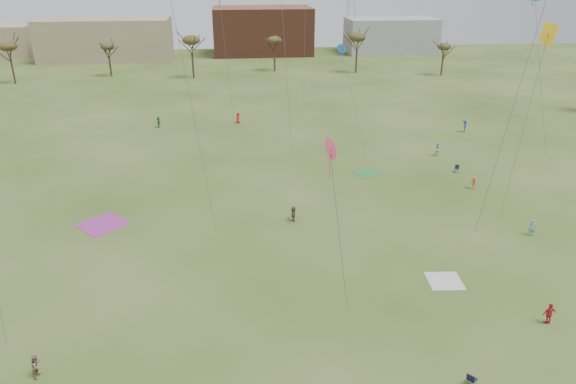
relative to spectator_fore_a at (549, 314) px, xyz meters
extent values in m
plane|color=#2C4A17|center=(-16.66, -0.04, -0.81)|extent=(260.00, 260.00, 0.00)
imported|color=red|center=(0.00, 0.00, 0.00)|extent=(0.97, 0.46, 1.61)
imported|color=#7D6350|center=(-33.20, -1.42, -0.03)|extent=(0.73, 0.86, 1.56)
imported|color=brown|center=(-15.53, 17.56, -0.05)|extent=(0.61, 1.44, 1.51)
imported|color=#C66825|center=(5.05, 23.27, -0.08)|extent=(0.78, 1.05, 1.45)
imported|color=#7499C2|center=(5.64, 12.30, -0.01)|extent=(0.67, 0.55, 1.59)
imported|color=silver|center=(5.06, 33.97, 0.07)|extent=(1.01, 0.89, 1.76)
imported|color=#2D7E2A|center=(-31.92, 51.13, -0.01)|extent=(0.72, 1.54, 1.59)
imported|color=red|center=(-19.99, 52.01, 0.02)|extent=(0.97, 0.90, 1.66)
imported|color=#212E97|center=(12.83, 43.73, 0.08)|extent=(1.06, 1.32, 1.78)
cube|color=silver|center=(-5.03, 5.85, -0.80)|extent=(2.81, 2.81, 0.03)
cube|color=#9F318C|center=(-33.61, 18.78, -0.80)|extent=(5.49, 5.49, 0.03)
cube|color=#2F8336|center=(-5.47, 29.04, -0.80)|extent=(3.24, 3.24, 0.03)
cube|color=#121533|center=(-7.67, -4.94, -0.39)|extent=(0.70, 0.70, 0.04)
cube|color=#121533|center=(-7.85, -5.08, -0.16)|extent=(0.41, 0.47, 0.44)
cube|color=#151A3B|center=(5.19, 28.18, -0.39)|extent=(0.70, 0.70, 0.04)
cube|color=#151A3B|center=(5.33, 28.37, -0.16)|extent=(0.48, 0.40, 0.44)
cone|color=#F34C79|center=(-15.14, 2.44, 11.59)|extent=(1.39, 0.10, 1.39)
cube|color=#F34C79|center=(-15.14, 2.44, 10.70)|extent=(0.08, 0.08, 2.27)
cylinder|color=#4C4C51|center=(-14.38, 2.26, 5.84)|extent=(1.56, 0.41, 11.50)
cylinder|color=#4C4C51|center=(1.12, 10.83, 12.46)|extent=(2.32, 2.00, 24.73)
cube|color=yellow|center=(5.72, 15.56, 16.56)|extent=(0.88, 0.88, 1.72)
cube|color=yellow|center=(5.72, 15.56, 15.95)|extent=(0.08, 0.08, 1.55)
cylinder|color=#4C4C51|center=(4.59, 14.85, 8.32)|extent=(2.31, 1.48, 16.47)
cylinder|color=#4C4C51|center=(-24.52, 15.64, 13.62)|extent=(3.58, 3.23, 27.05)
cone|color=blue|center=(-7.03, 38.28, 12.24)|extent=(1.21, 0.09, 1.21)
cube|color=blue|center=(-7.03, 38.28, 11.47)|extent=(0.08, 0.08, 1.97)
cylinder|color=#4C4C51|center=(-5.83, 35.79, 6.17)|extent=(2.44, 5.04, 12.16)
cylinder|color=#4C4C51|center=(-14.26, 36.50, 11.62)|extent=(1.54, 0.67, 23.05)
cube|color=#CE165F|center=(-21.90, 46.69, 17.30)|extent=(0.08, 0.08, 1.62)
cylinder|color=#4C4C51|center=(-21.28, 46.70, 9.01)|extent=(1.27, 0.07, 17.84)
cylinder|color=#4C4C51|center=(16.80, 33.56, 9.39)|extent=(1.91, 5.77, 18.60)
cylinder|color=#4C4C51|center=(-8.70, 59.28, 13.64)|extent=(0.08, 1.40, 27.10)
cylinder|color=#3A2B1E|center=(-64.66, 85.96, 1.74)|extent=(0.40, 0.40, 5.10)
ellipsoid|color=#473D1E|center=(-64.66, 85.96, 6.67)|extent=(3.57, 3.57, 1.87)
cylinder|color=#3A2B1E|center=(-46.66, 91.96, 1.35)|extent=(0.40, 0.40, 4.32)
ellipsoid|color=#473D1E|center=(-46.66, 91.96, 5.53)|extent=(3.02, 3.02, 1.58)
cylinder|color=#3A2B1E|center=(-28.66, 87.96, 1.89)|extent=(0.40, 0.40, 5.40)
ellipsoid|color=#473D1E|center=(-28.66, 87.96, 7.11)|extent=(3.78, 3.78, 1.98)
cylinder|color=#3A2B1E|center=(-10.66, 93.96, 1.53)|extent=(0.40, 0.40, 4.68)
ellipsoid|color=#473D1E|center=(-10.66, 93.96, 6.06)|extent=(3.28, 3.28, 1.72)
cylinder|color=#3A2B1E|center=(7.34, 89.96, 1.83)|extent=(0.40, 0.40, 5.28)
ellipsoid|color=#473D1E|center=(7.34, 89.96, 6.94)|extent=(3.70, 3.70, 1.94)
cylinder|color=#3A2B1E|center=(25.34, 84.96, 1.29)|extent=(0.40, 0.40, 4.20)
ellipsoid|color=#473D1E|center=(25.34, 84.96, 5.35)|extent=(2.94, 2.94, 1.54)
cube|color=#937F60|center=(-51.66, 114.96, 4.19)|extent=(32.00, 14.00, 10.00)
cube|color=brown|center=(-11.66, 119.96, 5.19)|extent=(26.00, 16.00, 12.00)
cube|color=gray|center=(23.34, 117.96, 3.69)|extent=(24.00, 12.00, 9.00)
camera|label=1|loc=(-21.03, -27.63, 22.01)|focal=32.99mm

